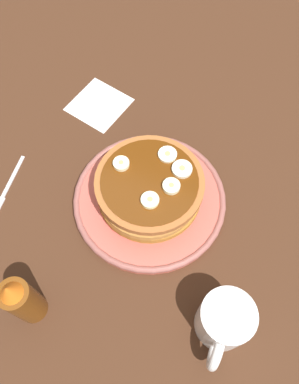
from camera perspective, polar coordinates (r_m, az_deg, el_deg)
ground_plane at (r=73.81cm, az=-0.00°, el=-2.00°), size 140.00×140.00×3.00cm
plate at (r=71.43cm, az=-0.00°, el=-1.10°), size 28.17×28.17×2.11cm
pancake_stack at (r=67.86cm, az=-0.03°, el=0.34°), size 19.07×19.28×6.67cm
banana_slice_0 at (r=66.41cm, az=-4.21°, el=4.18°), size 2.84×2.84×1.03cm
banana_slice_1 at (r=62.93cm, az=0.07°, el=-1.24°), size 3.05×3.05×0.95cm
banana_slice_2 at (r=64.10cm, az=3.21°, el=0.77°), size 2.98×2.98×1.06cm
banana_slice_3 at (r=67.46cm, az=2.67°, el=5.54°), size 3.32×3.32×0.76cm
banana_slice_4 at (r=65.99cm, az=4.82°, el=3.38°), size 3.52×3.52×0.89cm
coffee_mug at (r=62.38cm, az=10.92°, el=-18.38°), size 11.73×8.27×8.94cm
napkin at (r=85.74cm, az=-7.48°, el=12.72°), size 13.42×13.42×0.30cm
fork at (r=78.45cm, az=-20.31°, el=0.65°), size 13.04×1.98×0.50cm
syrup_bottle at (r=63.00cm, az=-18.30°, el=-14.99°), size 4.74×4.74×14.21cm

